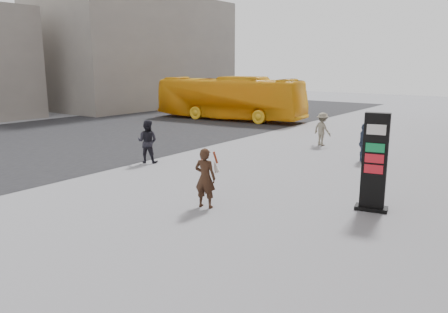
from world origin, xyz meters
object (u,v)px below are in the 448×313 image
Objects in this scene: woman at (205,177)px; pedestrian_a at (147,141)px; bus at (229,98)px; pedestrian_b at (322,129)px; info_pylon at (375,163)px; pedestrian_c at (364,143)px.

woman is 6.24m from pedestrian_a.
bus is 11.19m from pedestrian_b.
info_pylon reaches higher than pedestrian_a.
pedestrian_c is (12.56, -7.95, -0.75)m from bus.
woman is at bearing 140.51° from pedestrian_c.
pedestrian_b is at bearing 110.25° from info_pylon.
pedestrian_c is (6.99, 5.39, -0.08)m from pedestrian_a.
pedestrian_b is at bearing -141.86° from pedestrian_a.
info_pylon is 4.62m from woman.
pedestrian_a is at bearing 84.23° from pedestrian_b.
info_pylon is 1.55× the size of pedestrian_a.
woman is 10.88m from pedestrian_b.
woman reaches higher than pedestrian_b.
pedestrian_a is at bearing 98.44° from pedestrian_c.
woman is 0.15× the size of bus.
info_pylon is 1.71× the size of pedestrian_c.
pedestrian_c is (-2.31, 5.88, -0.56)m from info_pylon.
bus reaches higher than pedestrian_a.
pedestrian_a is (-9.31, 0.49, -0.48)m from info_pylon.
pedestrian_b is (4.11, 7.78, -0.06)m from pedestrian_a.
bus is (-14.88, 13.83, 0.19)m from info_pylon.
pedestrian_a is (5.57, -13.34, -0.67)m from bus.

